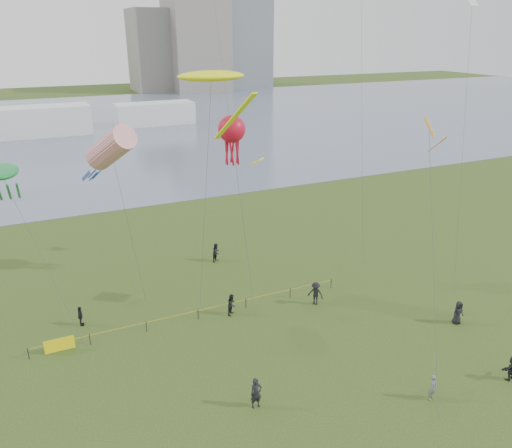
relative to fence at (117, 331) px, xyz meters
name	(u,v)px	position (x,y,z in m)	size (l,w,h in m)	color
ground_plane	(326,405)	(10.01, -12.18, -0.55)	(400.00, 400.00, 0.00)	#273C13
lake	(93,127)	(10.01, 87.82, -0.53)	(400.00, 120.00, 0.08)	slate
building_mid	(196,36)	(56.01, 149.82, 18.45)	(20.00, 20.00, 38.00)	gray
building_low	(154,51)	(42.01, 155.82, 13.45)	(16.00, 18.00, 28.00)	slate
pavilion_left	(35,121)	(-1.99, 82.82, 2.45)	(22.00, 8.00, 6.00)	silver
pavilion_right	(155,114)	(24.01, 85.82, 1.95)	(18.00, 7.00, 5.00)	silver
fence	(117,331)	(0.00, 0.00, 0.00)	(24.07, 0.07, 1.05)	black
kite_flyer	(433,387)	(16.07, -14.36, 0.29)	(0.62, 0.41, 1.70)	slate
spectator_a	(232,304)	(8.76, -0.41, 0.31)	(0.84, 0.66, 1.73)	black
spectator_b	(315,293)	(15.46, -1.80, 0.42)	(1.27, 0.73, 1.96)	black
spectator_c	(80,316)	(-2.16, 2.83, 0.24)	(0.93, 0.39, 1.59)	black
spectator_d	(458,312)	(23.78, -8.69, 0.36)	(0.90, 0.58, 1.84)	black
spectator_e	(512,368)	(21.91, -15.03, 0.28)	(1.55, 0.49, 1.67)	black
spectator_f	(256,393)	(6.18, -10.57, 0.43)	(0.72, 0.47, 1.96)	black
spectator_g	(216,252)	(11.03, 9.17, 0.36)	(0.89, 0.69, 1.82)	black
kite_stingray	(212,77)	(9.03, 3.37, 17.03)	(5.34, 10.06, 18.06)	#3F3F42
kite_windsock	(111,148)	(1.81, 5.96, 11.99)	(4.34, 5.24, 14.52)	#3F3F42
kite_creature	(1,172)	(-5.66, 4.32, 11.39)	(4.50, 6.43, 12.37)	#3F3F42
kite_octopus	(232,130)	(11.31, 5.36, 12.71)	(2.22, 7.79, 14.45)	#3F3F42
kite_delta	(431,139)	(20.76, -6.76, 13.42)	(6.50, 10.30, 15.33)	#3F3F42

